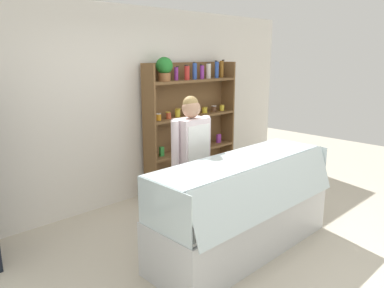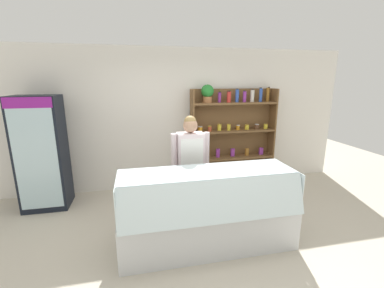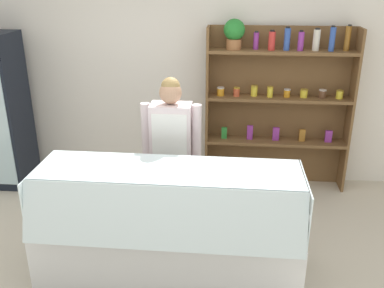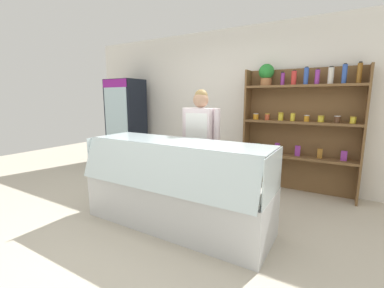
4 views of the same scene
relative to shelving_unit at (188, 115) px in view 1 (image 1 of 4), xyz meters
The scene contains 5 objects.
ground_plane 2.46m from the shelving_unit, 117.21° to the right, with size 12.00×12.00×0.00m, color beige.
back_wall 1.04m from the shelving_unit, 168.15° to the left, with size 6.80×0.10×2.70m, color white.
shelving_unit is the anchor object (origin of this frame).
deli_display_case 2.30m from the shelving_unit, 117.70° to the right, with size 2.21×0.80×1.01m.
shop_clerk 1.61m from the shelving_unit, 132.08° to the right, with size 0.58×0.25×1.61m.
Camera 1 is at (-2.96, -2.23, 2.05)m, focal length 35.00 mm.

